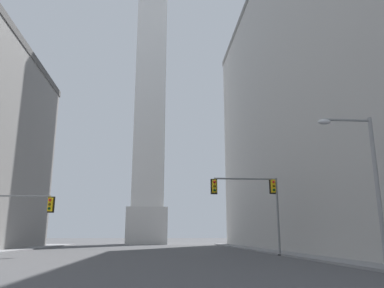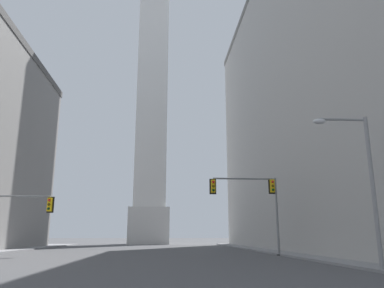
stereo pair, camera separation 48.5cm
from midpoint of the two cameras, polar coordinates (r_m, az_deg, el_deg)
name	(u,v)px [view 2 (the right image)]	position (r m, az deg, el deg)	size (l,w,h in m)	color
sidewalk_right	(334,258)	(29.42, 21.31, -15.87)	(5.00, 82.61, 0.15)	gray
building_right	(354,88)	(45.56, 23.71, 7.78)	(18.54, 59.91, 34.83)	#B2AFAA
obelisk	(153,92)	(76.05, -5.82, 7.96)	(7.32, 7.32, 62.29)	silver
traffic_light_mid_right	(254,195)	(32.54, 9.90, -7.69)	(5.90, 0.50, 6.43)	slate
traffic_light_mid_left	(10,209)	(34.26, -25.57, -8.93)	(5.48, 0.52, 4.86)	slate
street_lamp	(362,173)	(19.74, 25.13, -3.95)	(2.78, 0.36, 7.33)	gray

